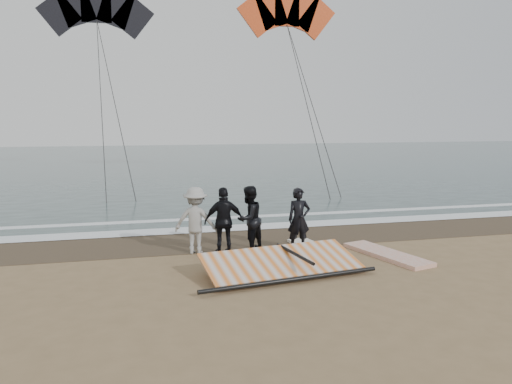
# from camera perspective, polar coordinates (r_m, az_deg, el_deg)

# --- Properties ---
(ground) EXTENTS (120.00, 120.00, 0.00)m
(ground) POSITION_cam_1_polar(r_m,az_deg,el_deg) (10.91, 8.33, -10.42)
(ground) COLOR #8C704C
(ground) RESTS_ON ground
(sea) EXTENTS (120.00, 54.00, 0.02)m
(sea) POSITION_cam_1_polar(r_m,az_deg,el_deg) (42.88, -8.44, 3.54)
(sea) COLOR #233838
(sea) RESTS_ON ground
(wet_sand) EXTENTS (120.00, 2.80, 0.01)m
(wet_sand) POSITION_cam_1_polar(r_m,az_deg,el_deg) (15.01, 1.86, -5.12)
(wet_sand) COLOR #4C3D2B
(wet_sand) RESTS_ON ground
(foam_near) EXTENTS (120.00, 0.90, 0.01)m
(foam_near) POSITION_cam_1_polar(r_m,az_deg,el_deg) (16.32, 0.54, -3.94)
(foam_near) COLOR white
(foam_near) RESTS_ON sea
(foam_far) EXTENTS (120.00, 0.45, 0.01)m
(foam_far) POSITION_cam_1_polar(r_m,az_deg,el_deg) (17.94, -0.80, -2.82)
(foam_far) COLOR white
(foam_far) RESTS_ON sea
(man_main) EXTENTS (0.63, 0.42, 1.69)m
(man_main) POSITION_cam_1_polar(r_m,az_deg,el_deg) (13.38, 4.92, -3.12)
(man_main) COLOR black
(man_main) RESTS_ON ground
(board_white) EXTENTS (1.39, 2.70, 0.10)m
(board_white) POSITION_cam_1_polar(r_m,az_deg,el_deg) (13.35, 14.71, -6.89)
(board_white) COLOR silver
(board_white) RESTS_ON ground
(board_cream) EXTENTS (0.98, 2.24, 0.09)m
(board_cream) POSITION_cam_1_polar(r_m,az_deg,el_deg) (13.60, 6.85, -6.42)
(board_cream) COLOR white
(board_cream) RESTS_ON ground
(trio_cluster) EXTENTS (2.58, 1.13, 1.77)m
(trio_cluster) POSITION_cam_1_polar(r_m,az_deg,el_deg) (13.09, -4.10, -3.22)
(trio_cluster) COLOR black
(trio_cluster) RESTS_ON ground
(sail_rig) EXTENTS (4.13, 2.21, 0.49)m
(sail_rig) POSITION_cam_1_polar(r_m,az_deg,el_deg) (11.58, 2.46, -8.22)
(sail_rig) COLOR black
(sail_rig) RESTS_ON ground
(kite_red) EXTENTS (6.33, 4.40, 12.39)m
(kite_red) POSITION_cam_1_polar(r_m,az_deg,el_deg) (30.37, 3.56, 19.29)
(kite_red) COLOR #E1491A
(kite_red) RESTS_ON ground
(kite_dark) EXTENTS (7.69, 5.85, 14.86)m
(kite_dark) POSITION_cam_1_polar(r_m,az_deg,el_deg) (33.34, -17.76, 18.64)
(kite_dark) COLOR black
(kite_dark) RESTS_ON ground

